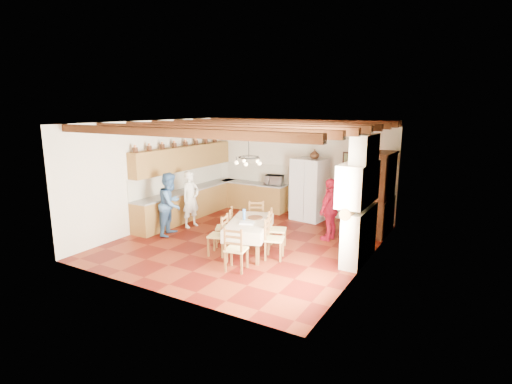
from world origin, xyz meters
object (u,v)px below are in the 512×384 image
Objects in this scene: chair_right_near at (274,238)px; chair_end_far at (256,220)px; chair_left_far at (224,227)px; person_man at (191,199)px; chair_end_near at (236,248)px; chair_right_far at (277,229)px; hutch at (381,194)px; person_woman_blue at (171,204)px; microwave at (274,180)px; refrigerator at (309,189)px; person_woman_red at (330,209)px; chair_left_near at (218,235)px; dining_table at (249,224)px.

chair_end_far is (-1.08, 1.03, 0.00)m from chair_right_near.
chair_left_far is 1.94m from person_man.
chair_right_near is at bearing -98.00° from person_man.
chair_right_near is 1.05m from chair_end_near.
chair_left_far and chair_right_far have the same top height.
person_man is (-4.80, -2.00, -0.30)m from hutch.
chair_left_far and chair_right_near have the same top height.
chair_right_far is 0.60× the size of person_man.
person_woman_blue is (-2.80, 1.15, 0.36)m from chair_end_near.
microwave reaches higher than chair_end_near.
person_woman_red is at bearing -43.77° from refrigerator.
chair_right_far is at bearing -75.83° from refrigerator.
chair_right_far is 0.60× the size of person_woman_red.
microwave is at bearing 9.95° from chair_right_near.
chair_left_near is 0.57× the size of person_woman_blue.
chair_left_far is 1.00× the size of chair_end_far.
refrigerator is at bearing -12.83° from chair_right_far.
chair_left_near and chair_right_far have the same top height.
chair_left_far is 0.95m from chair_end_far.
hutch is at bearing -22.70° from microwave.
hutch is 4.50m from chair_left_near.
chair_right_near is 4.12m from microwave.
dining_table is 0.75m from chair_right_far.
chair_right_near is 1.49m from chair_end_far.
person_woman_blue reaches higher than chair_end_far.
person_woman_red reaches higher than dining_table.
hutch is at bearing -45.98° from chair_right_near.
dining_table is (-0.14, -3.28, -0.26)m from refrigerator.
hutch is 2.30× the size of chair_right_near.
person_woman_red is at bearing -80.93° from person_woman_blue.
dining_table is at bearing -84.32° from microwave.
chair_left_far is 1.76m from person_woman_blue.
refrigerator reaches higher than dining_table.
chair_right_near is (0.72, -0.10, -0.19)m from dining_table.
dining_table is 1.02m from chair_end_far.
hutch is 3.56m from microwave.
chair_end_far is at bearing -85.33° from microwave.
refrigerator is at bearing -38.17° from person_man.
person_woman_blue reaches higher than chair_right_near.
person_woman_blue is at bearing -123.33° from microwave.
chair_end_far is 0.60× the size of person_woman_red.
chair_end_near is at bearing 42.76° from chair_left_near.
person_woman_blue is 1.04× the size of person_woman_red.
hutch reaches higher than microwave.
chair_left_far is 0.60× the size of person_man.
chair_end_far is (-0.50, -2.35, -0.45)m from refrigerator.
hutch is 2.30× the size of chair_left_far.
chair_left_near is 0.60× the size of person_man.
chair_end_near is 3.44m from person_man.
chair_end_near is (0.20, -4.36, -0.45)m from refrigerator.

